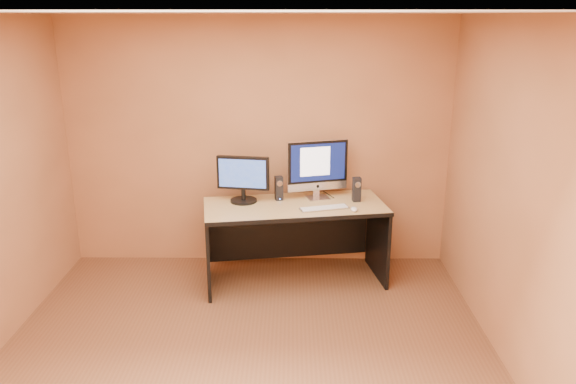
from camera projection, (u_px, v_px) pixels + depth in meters
name	position (u px, v px, depth m)	size (l,w,h in m)	color
floor	(246.00, 365.00, 4.34)	(4.00, 4.00, 0.00)	brown
walls	(241.00, 206.00, 3.95)	(4.00, 4.00, 2.60)	#AB6D45
ceiling	(236.00, 12.00, 3.55)	(4.00, 4.00, 0.00)	white
desk	(295.00, 243.00, 5.60)	(1.76, 0.77, 0.81)	tan
imac	(318.00, 169.00, 5.58)	(0.63, 0.23, 0.60)	silver
second_monitor	(243.00, 179.00, 5.50)	(0.53, 0.26, 0.46)	black
speaker_left	(279.00, 188.00, 5.60)	(0.07, 0.08, 0.24)	black
speaker_right	(357.00, 189.00, 5.56)	(0.07, 0.08, 0.24)	black
keyboard	(324.00, 208.00, 5.36)	(0.47, 0.13, 0.02)	#B4B4B9
mouse	(354.00, 209.00, 5.30)	(0.06, 0.11, 0.04)	silver
cable_a	(329.00, 195.00, 5.78)	(0.01, 0.01, 0.24)	black
cable_b	(314.00, 196.00, 5.74)	(0.01, 0.01, 0.20)	black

